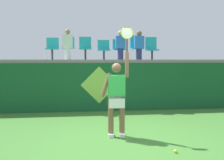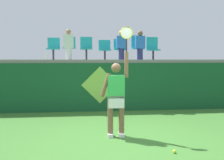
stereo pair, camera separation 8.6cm
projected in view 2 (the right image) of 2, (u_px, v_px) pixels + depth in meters
ground_plane at (118, 140)px, 5.63m from camera, size 40.00×40.00×0.00m
court_back_wall at (106, 87)px, 8.83m from camera, size 13.76×0.20×1.66m
spectator_platform at (103, 61)px, 10.19m from camera, size 13.76×3.00×0.12m
tennis_player at (116, 95)px, 5.83m from camera, size 0.75×0.26×2.52m
tennis_ball at (174, 151)px, 4.85m from camera, size 0.07×0.07×0.07m
water_bottle at (47, 56)px, 8.63m from camera, size 0.07×0.07×0.23m
stadium_chair_0 at (53, 47)px, 9.24m from camera, size 0.44×0.42×0.80m
stadium_chair_1 at (69, 46)px, 9.30m from camera, size 0.44×0.42×0.83m
stadium_chair_2 at (86, 47)px, 9.37m from camera, size 0.44×0.42×0.84m
stadium_chair_3 at (105, 49)px, 9.44m from camera, size 0.44×0.42×0.73m
stadium_chair_4 at (120, 48)px, 9.50m from camera, size 0.44×0.42×0.77m
stadium_chair_5 at (138, 46)px, 9.57m from camera, size 0.44×0.42×0.91m
stadium_chair_6 at (153, 47)px, 9.64m from camera, size 0.44×0.42×0.86m
spectator_0 at (121, 44)px, 9.08m from camera, size 0.34×0.20×1.04m
spectator_1 at (69, 44)px, 8.87m from camera, size 0.34×0.20×1.05m
spectator_2 at (140, 45)px, 9.14m from camera, size 0.34×0.20×1.03m
wall_signage_mount at (100, 111)px, 8.77m from camera, size 1.27×0.01×1.55m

